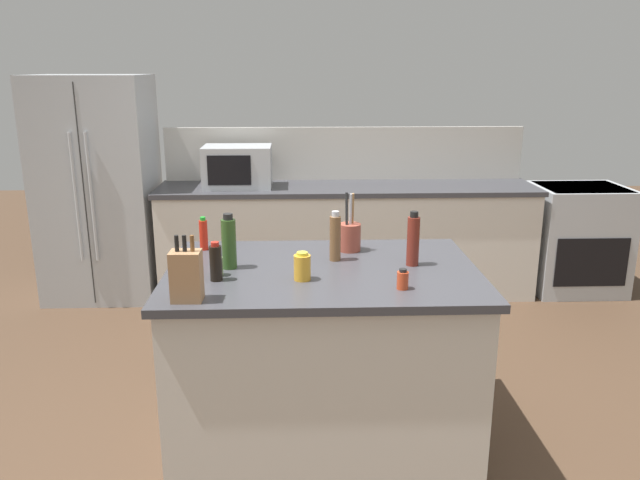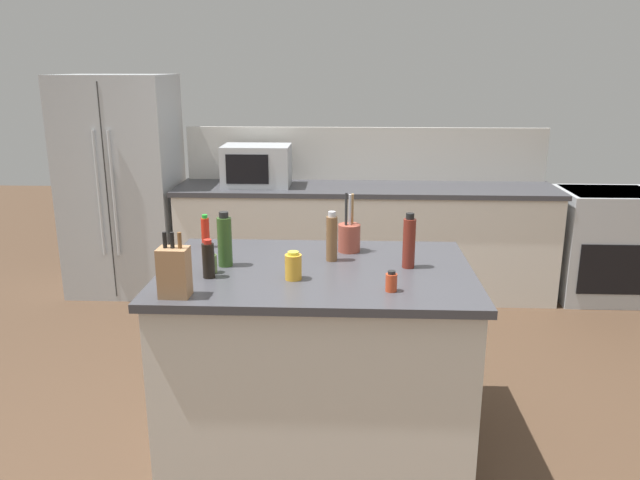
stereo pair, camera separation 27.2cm
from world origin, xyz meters
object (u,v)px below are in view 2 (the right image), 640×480
at_px(knife_block, 174,272).
at_px(hot_sauce_bottle, 205,232).
at_px(pepper_grinder, 332,238).
at_px(soy_sauce_bottle, 208,260).
at_px(range_oven, 604,244).
at_px(microwave, 257,166).
at_px(refrigerator, 123,185).
at_px(olive_oil_bottle, 225,241).
at_px(spice_jar_paprika, 391,282).
at_px(honey_jar, 293,266).
at_px(spice_jar_oregano, 211,263).
at_px(vinegar_bottle, 409,242).
at_px(utensil_crock, 349,237).

bearing_deg(knife_block, hot_sauce_bottle, 94.38).
distance_m(pepper_grinder, soy_sauce_bottle, 0.65).
xyz_separation_m(pepper_grinder, soy_sauce_bottle, (-0.58, -0.29, -0.03)).
xyz_separation_m(range_oven, knife_block, (-2.90, -2.61, 0.59)).
distance_m(microwave, hot_sauce_bottle, 1.84).
relative_size(refrigerator, hot_sauce_bottle, 10.02).
bearing_deg(hot_sauce_bottle, microwave, 89.28).
relative_size(olive_oil_bottle, spice_jar_paprika, 2.92).
xyz_separation_m(microwave, olive_oil_bottle, (0.15, -2.17, -0.04)).
relative_size(refrigerator, olive_oil_bottle, 6.63).
height_order(honey_jar, spice_jar_oregano, honey_jar).
height_order(microwave, honey_jar, microwave).
bearing_deg(olive_oil_bottle, honey_jar, -28.11).
height_order(microwave, vinegar_bottle, microwave).
xyz_separation_m(soy_sauce_bottle, hot_sauce_bottle, (-0.13, 0.51, -0.00)).
xyz_separation_m(knife_block, vinegar_bottle, (1.05, 0.45, 0.02)).
xyz_separation_m(refrigerator, olive_oil_bottle, (1.32, -2.22, 0.15)).
xyz_separation_m(vinegar_bottle, spice_jar_oregano, (-0.97, -0.13, -0.08)).
height_order(olive_oil_bottle, soy_sauce_bottle, olive_oil_bottle).
height_order(refrigerator, pepper_grinder, refrigerator).
height_order(microwave, olive_oil_bottle, microwave).
bearing_deg(spice_jar_paprika, range_oven, 51.96).
distance_m(spice_jar_paprika, hot_sauce_bottle, 1.19).
relative_size(refrigerator, soy_sauce_bottle, 9.85).
distance_m(utensil_crock, spice_jar_oregano, 0.78).
height_order(knife_block, spice_jar_paprika, knife_block).
bearing_deg(range_oven, hot_sauce_bottle, -147.96).
relative_size(microwave, honey_jar, 4.10).
height_order(honey_jar, hot_sauce_bottle, hot_sauce_bottle).
bearing_deg(utensil_crock, spice_jar_oregano, -149.43).
height_order(refrigerator, soy_sauce_bottle, refrigerator).
bearing_deg(microwave, range_oven, -0.00).
height_order(pepper_grinder, spice_jar_oregano, pepper_grinder).
relative_size(refrigerator, vinegar_bottle, 6.63).
bearing_deg(soy_sauce_bottle, utensil_crock, 34.89).
xyz_separation_m(spice_jar_oregano, hot_sauce_bottle, (-0.13, 0.44, 0.04)).
distance_m(knife_block, honey_jar, 0.56).
relative_size(range_oven, pepper_grinder, 3.53).
distance_m(utensil_crock, hot_sauce_bottle, 0.80).
height_order(knife_block, utensil_crock, utensil_crock).
height_order(refrigerator, spice_jar_paprika, refrigerator).
bearing_deg(honey_jar, hot_sauce_bottle, 135.69).
xyz_separation_m(knife_block, olive_oil_bottle, (0.14, 0.44, 0.02)).
bearing_deg(utensil_crock, knife_block, -136.39).
relative_size(knife_block, vinegar_bottle, 1.04).
distance_m(olive_oil_bottle, honey_jar, 0.41).
distance_m(refrigerator, hot_sauce_bottle, 2.21).
height_order(spice_jar_paprika, spice_jar_oregano, spice_jar_oregano).
relative_size(spice_jar_oregano, hot_sauce_bottle, 0.57).
height_order(range_oven, spice_jar_paprika, spice_jar_paprika).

